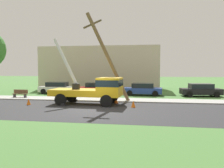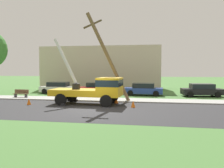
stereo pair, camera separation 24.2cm
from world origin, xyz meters
TOP-DOWN VIEW (x-y plane):
  - ground_plane at (0.00, 12.00)m, footprint 120.00×120.00m
  - road_asphalt at (0.00, 0.00)m, footprint 80.00×8.69m
  - sidewalk_strip at (0.00, 5.62)m, footprint 80.00×2.54m
  - utility_truck at (-0.35, 2.72)m, footprint 6.75×3.21m
  - leaning_utility_pole at (0.46, 4.32)m, footprint 4.19×1.93m
  - traffic_cone_ahead at (3.03, 1.64)m, footprint 0.36×0.36m
  - traffic_cone_behind at (-5.99, 1.53)m, footprint 0.36×0.36m
  - traffic_cone_curbside at (1.32, 3.78)m, footprint 0.36×0.36m
  - parked_sedan_white at (-7.21, 10.92)m, footprint 4.46×2.13m
  - parked_sedan_red at (-2.14, 10.84)m, footprint 4.54×2.27m
  - parked_sedan_blue at (3.51, 10.51)m, footprint 4.47×2.13m
  - parked_sedan_black at (9.98, 10.48)m, footprint 4.55×2.29m
  - park_bench at (-9.20, 5.69)m, footprint 1.60×0.45m
  - lowrise_building_backdrop at (-3.33, 19.08)m, footprint 18.00×6.00m

SIDE VIEW (x-z plane):
  - ground_plane at x=0.00m, z-range 0.00..0.00m
  - road_asphalt at x=0.00m, z-range 0.00..0.01m
  - sidewalk_strip at x=0.00m, z-range 0.00..0.10m
  - traffic_cone_ahead at x=3.03m, z-range 0.00..0.56m
  - traffic_cone_behind at x=-5.99m, z-range 0.00..0.56m
  - traffic_cone_curbside at x=1.32m, z-range 0.00..0.56m
  - park_bench at x=-9.20m, z-range 0.01..0.91m
  - parked_sedan_white at x=-7.21m, z-range 0.00..1.42m
  - parked_sedan_red at x=-2.14m, z-range 0.00..1.42m
  - parked_sedan_blue at x=3.51m, z-range 0.00..1.42m
  - parked_sedan_black at x=9.98m, z-range 0.00..1.42m
  - utility_truck at x=-0.35m, z-range -1.58..4.40m
  - lowrise_building_backdrop at x=-3.33m, z-range 0.00..6.40m
  - leaning_utility_pole at x=0.46m, z-range 0.08..8.32m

